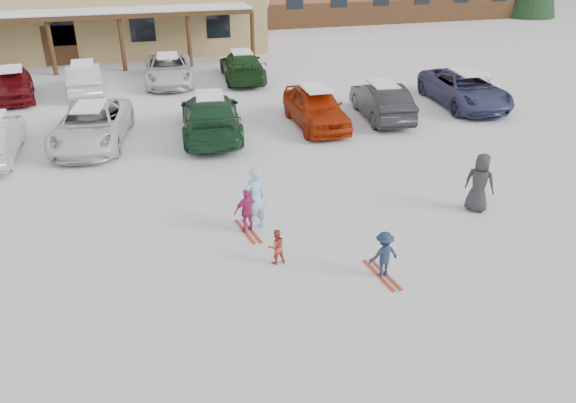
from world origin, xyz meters
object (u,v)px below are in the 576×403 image
object	(u,v)px
parked_car_2	(92,125)
child_navy	(384,254)
child_magenta	(248,211)
parked_car_9	(85,78)
parked_car_3	(211,116)
parked_car_4	(316,107)
parked_car_5	(381,101)
bystander_dark	(480,183)
parked_car_6	(465,89)
parked_car_8	(13,84)
adult_skier	(255,199)
parked_car_11	(242,66)
toddler_red	(276,247)
parked_car_10	(168,69)

from	to	relation	value
parked_car_2	child_navy	bearing A→B (deg)	-48.75
child_magenta	parked_car_9	xyz separation A→B (m)	(-4.78, 15.20, 0.09)
child_navy	parked_car_3	world-z (taller)	parked_car_3
parked_car_4	parked_car_5	xyz separation A→B (m)	(2.93, 0.20, -0.05)
bystander_dark	parked_car_5	world-z (taller)	bystander_dark
bystander_dark	parked_car_6	world-z (taller)	bystander_dark
parked_car_3	child_magenta	bearing A→B (deg)	94.36
parked_car_3	parked_car_8	xyz separation A→B (m)	(-8.06, 7.23, -0.08)
parked_car_5	parked_car_9	distance (m)	14.07
child_navy	child_magenta	xyz separation A→B (m)	(-2.61, 2.84, 0.06)
child_navy	parked_car_8	world-z (taller)	parked_car_8
parked_car_2	parked_car_4	bearing A→B (deg)	7.81
parked_car_8	parked_car_3	bearing A→B (deg)	-50.20
adult_skier	parked_car_11	size ratio (longest dim) A/B	0.37
parked_car_4	parked_car_3	bearing A→B (deg)	-179.41
parked_car_4	parked_car_5	distance (m)	2.94
parked_car_2	parked_car_8	world-z (taller)	parked_car_2
parked_car_2	parked_car_3	xyz separation A→B (m)	(4.35, -0.23, 0.06)
bystander_dark	parked_car_5	xyz separation A→B (m)	(0.76, 8.46, -0.13)
child_navy	parked_car_11	world-z (taller)	parked_car_11
toddler_red	parked_car_10	distance (m)	17.68
bystander_dark	parked_car_10	xyz separation A→B (m)	(-7.33, 16.46, -0.16)
parked_car_2	parked_car_4	distance (m)	8.55
adult_skier	parked_car_9	world-z (taller)	adult_skier
parked_car_2	parked_car_5	xyz separation A→B (m)	(11.48, 0.01, 0.01)
child_navy	parked_car_3	distance (m)	10.86
toddler_red	parked_car_3	distance (m)	9.40
adult_skier	parked_car_2	bearing A→B (deg)	-82.44
child_navy	child_magenta	bearing A→B (deg)	-54.14
adult_skier	parked_car_6	xyz separation A→B (m)	(11.38, 8.61, -0.16)
parked_car_3	parked_car_11	size ratio (longest dim) A/B	1.09
parked_car_8	parked_car_10	distance (m)	7.17
parked_car_4	parked_car_8	world-z (taller)	parked_car_4
parked_car_2	parked_car_11	size ratio (longest dim) A/B	1.05
child_magenta	parked_car_3	distance (m)	7.74
parked_car_5	parked_car_9	world-z (taller)	parked_car_5
bystander_dark	parked_car_9	distance (m)	19.34
parked_car_5	parked_car_8	bearing A→B (deg)	-19.28
parked_car_2	parked_car_10	size ratio (longest dim) A/B	1.03
parked_car_4	bystander_dark	bearing A→B (deg)	-75.23
parked_car_8	parked_car_6	bearing A→B (deg)	-26.09
parked_car_3	parked_car_9	world-z (taller)	parked_car_3
bystander_dark	parked_car_4	xyz separation A→B (m)	(-2.18, 8.26, -0.08)
child_magenta	parked_car_2	bearing A→B (deg)	-71.56
child_magenta	parked_car_9	size ratio (longest dim) A/B	0.29
child_magenta	toddler_red	bearing A→B (deg)	92.92
child_magenta	parked_car_8	world-z (taller)	parked_car_8
bystander_dark	parked_car_6	xyz separation A→B (m)	(5.06, 9.19, -0.11)
toddler_red	child_navy	size ratio (longest dim) A/B	0.79
parked_car_4	parked_car_8	size ratio (longest dim) A/B	1.10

